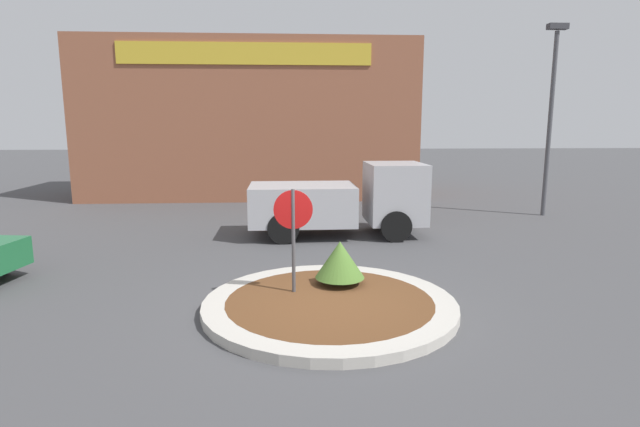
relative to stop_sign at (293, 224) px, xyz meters
name	(u,v)px	position (x,y,z in m)	size (l,w,h in m)	color
ground_plane	(330,309)	(0.66, -0.52, -1.52)	(120.00, 120.00, 0.00)	#474749
traffic_island	(330,305)	(0.66, -0.52, -1.43)	(4.68, 4.68, 0.18)	#BCB7AD
stop_sign	(293,224)	(0.00, 0.00, 0.00)	(0.74, 0.07, 2.19)	#4C4C51
island_shrub	(340,259)	(0.94, 0.41, -0.83)	(1.00, 1.00, 0.89)	brown
utility_truck	(343,200)	(1.56, 5.69, -0.42)	(5.29, 2.25, 2.21)	#B2B2B7
storefront_building	(252,121)	(-1.85, 15.44, 2.02)	(15.07, 6.07, 7.08)	#93563D
light_pole	(551,107)	(9.45, 8.65, 2.48)	(0.70, 0.30, 6.88)	#4C4C51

